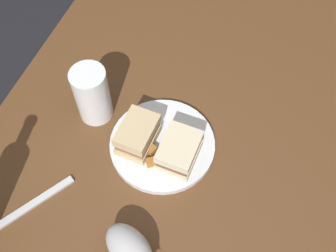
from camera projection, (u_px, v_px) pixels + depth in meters
ground_plane at (171, 222)px, 1.64m from camera, size 6.00×6.00×0.00m
dining_table at (172, 183)px, 1.32m from camera, size 1.16×0.83×0.76m
plate at (162, 144)px, 0.95m from camera, size 0.24×0.24×0.02m
sandwich_half_left at (138, 135)px, 0.91m from camera, size 0.11×0.08×0.07m
sandwich_half_right at (179, 151)px, 0.90m from camera, size 0.10×0.08×0.06m
potato_wedge_front at (147, 147)px, 0.93m from camera, size 0.04×0.05×0.02m
potato_wedge_middle at (158, 160)px, 0.91m from camera, size 0.05×0.05×0.02m
potato_wedge_back at (166, 162)px, 0.91m from camera, size 0.02×0.05×0.02m
pint_glass at (93, 96)px, 0.95m from camera, size 0.08×0.08×0.15m
gravy_boat at (130, 249)px, 0.79m from camera, size 0.11×0.13×0.07m
fork at (36, 202)px, 0.88m from camera, size 0.16×0.11×0.01m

